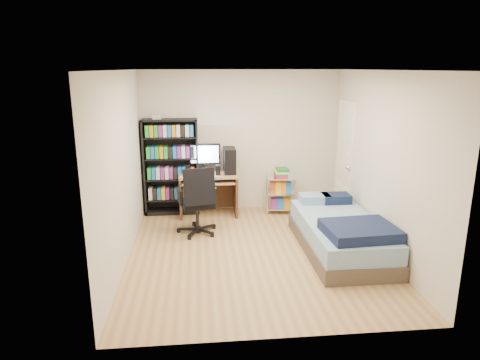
{
  "coord_description": "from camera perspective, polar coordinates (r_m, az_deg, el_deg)",
  "views": [
    {
      "loc": [
        -0.76,
        -5.54,
        2.53
      ],
      "look_at": [
        -0.17,
        0.4,
        0.96
      ],
      "focal_mm": 32.0,
      "sensor_mm": 36.0,
      "label": 1
    }
  ],
  "objects": [
    {
      "name": "bed",
      "position": [
        6.25,
        13.3,
        -6.97
      ],
      "size": [
        1.03,
        2.07,
        0.59
      ],
      "color": "brown",
      "rests_on": "room"
    },
    {
      "name": "room",
      "position": [
        5.74,
        2.07,
        1.87
      ],
      "size": [
        3.58,
        4.08,
        2.58
      ],
      "color": "tan",
      "rests_on": "ground"
    },
    {
      "name": "wire_cart",
      "position": [
        7.62,
        5.45,
        -0.55
      ],
      "size": [
        0.54,
        0.42,
        0.81
      ],
      "rotation": [
        0.0,
        0.0,
        -0.14
      ],
      "color": "white",
      "rests_on": "room"
    },
    {
      "name": "media_shelf",
      "position": [
        7.58,
        -9.16,
        1.89
      ],
      "size": [
        0.95,
        0.32,
        1.75
      ],
      "color": "black",
      "rests_on": "room"
    },
    {
      "name": "office_chair",
      "position": [
        6.69,
        -5.65,
        -4.34
      ],
      "size": [
        0.76,
        0.76,
        1.09
      ],
      "rotation": [
        0.0,
        0.0,
        0.2
      ],
      "color": "black",
      "rests_on": "room"
    },
    {
      "name": "door",
      "position": [
        7.48,
        13.85,
        2.53
      ],
      "size": [
        0.12,
        0.8,
        2.0
      ],
      "color": "white",
      "rests_on": "room"
    },
    {
      "name": "computer_desk",
      "position": [
        7.5,
        -3.51,
        0.43
      ],
      "size": [
        1.0,
        0.58,
        1.26
      ],
      "color": "tan",
      "rests_on": "room"
    }
  ]
}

